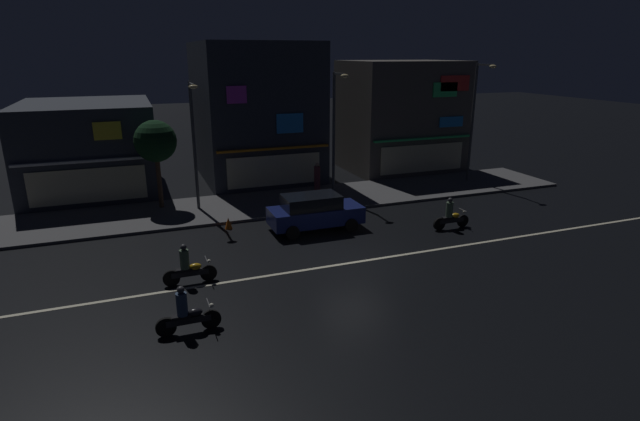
{
  "coord_description": "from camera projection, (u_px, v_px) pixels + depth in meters",
  "views": [
    {
      "loc": [
        -7.74,
        -16.58,
        7.89
      ],
      "look_at": [
        -0.27,
        3.08,
        1.28
      ],
      "focal_mm": 28.19,
      "sensor_mm": 36.0,
      "label": 1
    }
  ],
  "objects": [
    {
      "name": "pedestrian_on_sidewalk",
      "position": [
        317.0,
        179.0,
        29.05
      ],
      "size": [
        0.36,
        0.36,
        1.74
      ],
      "rotation": [
        0.0,
        0.0,
        1.81
      ],
      "color": "brown",
      "rests_on": "sidewalk_far"
    },
    {
      "name": "sidewalk_far",
      "position": [
        287.0,
        202.0,
        27.64
      ],
      "size": [
        33.41,
        4.93,
        0.14
      ],
      "primitive_type": "cube",
      "color": "#4C4C4F",
      "rests_on": "ground"
    },
    {
      "name": "traffic_cone",
      "position": [
        228.0,
        223.0,
        23.51
      ],
      "size": [
        0.36,
        0.36,
        0.55
      ],
      "primitive_type": "cone",
      "color": "orange",
      "rests_on": "ground"
    },
    {
      "name": "storefront_left_block",
      "position": [
        401.0,
        116.0,
        34.89
      ],
      "size": [
        7.58,
        6.3,
        7.4
      ],
      "color": "#56514C",
      "rests_on": "ground"
    },
    {
      "name": "storefront_center_block",
      "position": [
        255.0,
        111.0,
        32.51
      ],
      "size": [
        7.01,
        8.98,
        8.56
      ],
      "color": "#2D333D",
      "rests_on": "ground"
    },
    {
      "name": "storefront_right_block",
      "position": [
        90.0,
        147.0,
        29.54
      ],
      "size": [
        7.12,
        8.81,
        5.2
      ],
      "color": "#2D333D",
      "rests_on": "ground"
    },
    {
      "name": "street_tree",
      "position": [
        155.0,
        142.0,
        25.41
      ],
      "size": [
        2.12,
        2.12,
        4.55
      ],
      "color": "#473323",
      "rests_on": "sidewalk_far"
    },
    {
      "name": "parked_car_near_kerb",
      "position": [
        314.0,
        212.0,
        23.27
      ],
      "size": [
        4.3,
        1.98,
        1.67
      ],
      "color": "navy",
      "rests_on": "ground"
    },
    {
      "name": "motorcycle_following",
      "position": [
        188.0,
        267.0,
        17.8
      ],
      "size": [
        1.9,
        0.6,
        1.52
      ],
      "rotation": [
        0.0,
        0.0,
        -0.02
      ],
      "color": "black",
      "rests_on": "ground"
    },
    {
      "name": "streetlamp_east",
      "position": [
        475.0,
        113.0,
        30.51
      ],
      "size": [
        0.44,
        1.64,
        7.19
      ],
      "color": "#47494C",
      "rests_on": "sidewalk_far"
    },
    {
      "name": "motorcycle_lead",
      "position": [
        186.0,
        313.0,
        14.65
      ],
      "size": [
        1.9,
        0.6,
        1.52
      ],
      "rotation": [
        0.0,
        0.0,
        3.28
      ],
      "color": "black",
      "rests_on": "ground"
    },
    {
      "name": "lane_divider_stripe",
      "position": [
        354.0,
        262.0,
        19.78
      ],
      "size": [
        31.74,
        0.16,
        0.01
      ],
      "primitive_type": "cube",
      "color": "beige",
      "rests_on": "ground"
    },
    {
      "name": "streetlamp_west",
      "position": [
        194.0,
        135.0,
        24.89
      ],
      "size": [
        0.44,
        1.64,
        6.44
      ],
      "color": "#47494C",
      "rests_on": "sidewalk_far"
    },
    {
      "name": "ground_plane",
      "position": [
        354.0,
        263.0,
        19.78
      ],
      "size": [
        140.0,
        140.0,
        0.0
      ],
      "primitive_type": "plane",
      "color": "black"
    },
    {
      "name": "streetlamp_mid",
      "position": [
        335.0,
        124.0,
        27.5
      ],
      "size": [
        0.44,
        1.64,
        6.8
      ],
      "color": "#47494C",
      "rests_on": "sidewalk_far"
    },
    {
      "name": "motorcycle_opposite_lane",
      "position": [
        451.0,
        216.0,
        23.41
      ],
      "size": [
        1.9,
        0.6,
        1.52
      ],
      "rotation": [
        0.0,
        0.0,
        -0.02
      ],
      "color": "black",
      "rests_on": "ground"
    }
  ]
}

